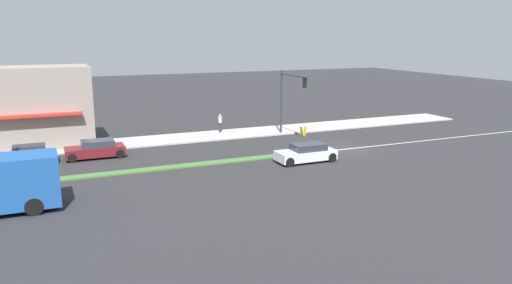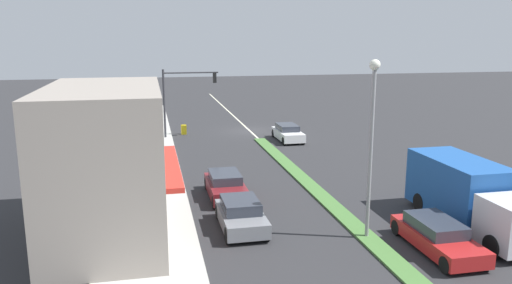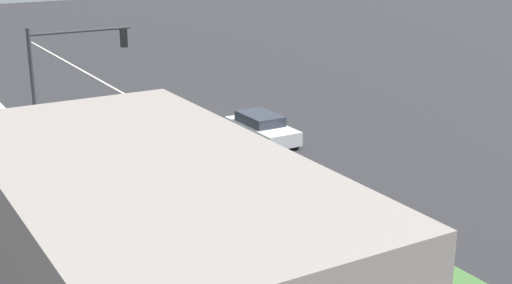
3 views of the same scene
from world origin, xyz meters
The scene contains 6 objects.
ground_plane centered at (0.00, 18.00, 0.00)m, with size 160.00×160.00×0.00m, color #2B2B2D.
lane_marking_center centered at (0.00, 0.00, 0.00)m, with size 0.16×60.00×0.01m, color beige.
traffic_signal_main centered at (6.12, 1.92, 3.90)m, with size 4.59×0.34×5.60m.
pedestrian centered at (10.05, 6.85, 0.99)m, with size 0.34×0.34×1.66m.
warning_aframe_sign centered at (5.93, 0.54, 0.43)m, with size 0.45×0.53×0.84m.
van_white centered at (-2.20, 4.81, 0.63)m, with size 1.76×4.22×1.30m.
Camera 3 is at (14.55, 32.52, 10.03)m, focal length 50.00 mm.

